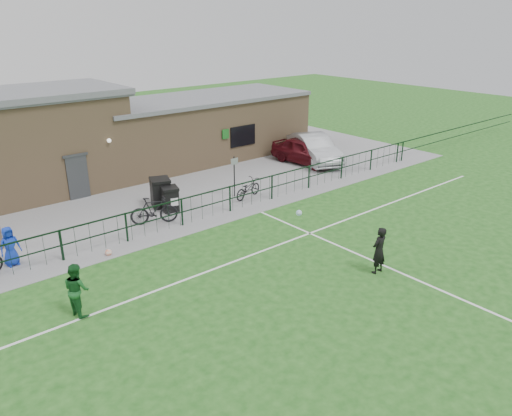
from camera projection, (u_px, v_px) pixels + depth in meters
ground at (355, 288)px, 16.08m from camera, size 90.00×90.00×0.00m
paving_strip at (150, 186)px, 25.73m from camera, size 34.00×13.00×0.02m
pitch_line_touch at (215, 218)px, 21.66m from camera, size 28.00×0.10×0.01m
pitch_line_mid at (273, 247)px, 18.94m from camera, size 28.00×0.10×0.01m
pitch_line_perp at (393, 269)px, 17.28m from camera, size 0.10×16.00×0.01m
perimeter_fence at (212, 204)px, 21.59m from camera, size 28.00×0.10×1.20m
wheelie_bin_left at (161, 193)px, 22.75m from camera, size 1.08×1.15×1.24m
wheelie_bin_right at (170, 200)px, 22.30m from camera, size 0.87×0.93×1.02m
sign_post at (234, 177)px, 23.86m from camera, size 0.06×0.06×2.00m
car_maroon at (305, 151)px, 29.35m from camera, size 2.11×4.51×1.49m
car_silver at (314, 148)px, 29.67m from camera, size 3.48×5.23×1.63m
bicycle_d at (154, 210)px, 20.84m from camera, size 2.02×1.31×1.18m
bicycle_e at (248, 188)px, 23.87m from camera, size 1.86×1.02×0.92m
spectator_child at (10, 246)px, 17.31m from camera, size 0.76×0.55×1.44m
goalkeeper_kick at (377, 249)px, 16.82m from camera, size 1.49×3.10×1.72m
outfield_player at (77, 289)px, 14.44m from camera, size 0.74×0.88×1.63m
ball_ground at (109, 252)px, 18.25m from camera, size 0.24×0.24×0.24m
clubhouse at (105, 136)px, 26.55m from camera, size 24.25×5.40×4.96m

